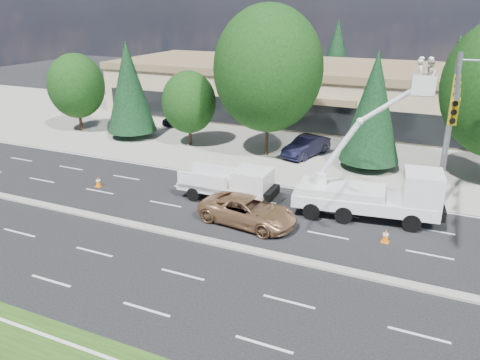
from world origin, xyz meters
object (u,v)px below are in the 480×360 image
at_px(utility_pickup, 231,187).
at_px(minivan, 248,211).
at_px(signal_mast, 452,116).
at_px(bucket_truck, 379,188).

distance_m(utility_pickup, minivan, 3.37).
height_order(signal_mast, minivan, signal_mast).
xyz_separation_m(bucket_truck, minivan, (-6.35, -3.50, -1.13)).
height_order(signal_mast, utility_pickup, signal_mast).
relative_size(signal_mast, minivan, 1.86).
height_order(utility_pickup, minivan, utility_pickup).
bearing_deg(utility_pickup, bucket_truck, 5.81).
distance_m(signal_mast, utility_pickup, 12.81).
xyz_separation_m(signal_mast, minivan, (-9.41, -4.24, -5.30)).
height_order(signal_mast, bucket_truck, signal_mast).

